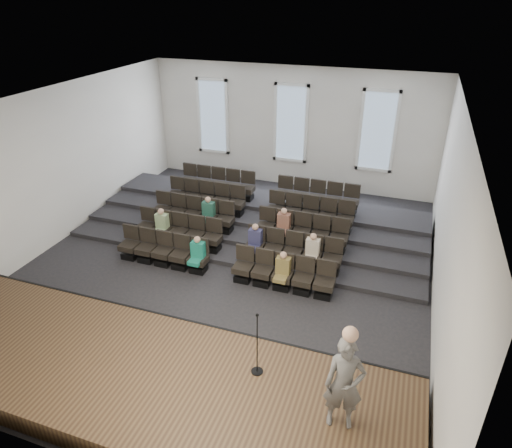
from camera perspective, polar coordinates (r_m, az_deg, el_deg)
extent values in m
plane|color=black|center=(14.29, -3.49, -5.17)|extent=(14.00, 14.00, 0.00)
cube|color=white|center=(12.32, -4.17, 14.82)|extent=(12.00, 14.00, 0.02)
cube|color=white|center=(19.39, 4.40, 11.89)|extent=(12.00, 0.04, 5.00)
cube|color=white|center=(8.13, -23.97, -15.25)|extent=(12.00, 0.04, 5.00)
cube|color=white|center=(16.30, -23.85, 6.52)|extent=(0.04, 14.00, 5.00)
cube|color=white|center=(12.26, 23.12, 0.03)|extent=(0.04, 14.00, 5.00)
cube|color=#4E3921|center=(10.67, -14.57, -17.99)|extent=(11.80, 3.60, 0.50)
cube|color=black|center=(11.74, -9.88, -12.40)|extent=(11.80, 0.06, 0.52)
cube|color=black|center=(16.11, -0.35, -0.73)|extent=(11.80, 4.80, 0.15)
cube|color=black|center=(16.52, 0.27, 0.31)|extent=(11.80, 3.75, 0.30)
cube|color=black|center=(16.93, 0.85, 1.31)|extent=(11.80, 2.70, 0.45)
cube|color=black|center=(17.34, 1.40, 2.25)|extent=(11.80, 1.65, 0.60)
cube|color=black|center=(15.14, -15.40, -3.72)|extent=(0.47, 0.43, 0.20)
cube|color=black|center=(14.99, -15.55, -2.71)|extent=(0.55, 0.50, 0.19)
cube|color=black|center=(14.94, -15.31, -0.97)|extent=(0.55, 0.08, 0.50)
cube|color=black|center=(14.84, -13.47, -4.15)|extent=(0.47, 0.43, 0.20)
cube|color=black|center=(14.68, -13.60, -3.12)|extent=(0.55, 0.50, 0.19)
cube|color=black|center=(14.63, -13.35, -1.35)|extent=(0.55, 0.08, 0.50)
cube|color=black|center=(14.55, -11.46, -4.60)|extent=(0.47, 0.43, 0.20)
cube|color=black|center=(14.39, -11.57, -3.55)|extent=(0.55, 0.50, 0.19)
cube|color=black|center=(14.34, -11.31, -1.75)|extent=(0.55, 0.08, 0.50)
cube|color=black|center=(14.29, -9.36, -5.05)|extent=(0.47, 0.43, 0.20)
cube|color=black|center=(14.12, -9.46, -4.00)|extent=(0.55, 0.50, 0.19)
cube|color=black|center=(14.07, -9.19, -2.15)|extent=(0.55, 0.08, 0.50)
cube|color=black|center=(14.04, -7.19, -5.52)|extent=(0.47, 0.43, 0.20)
cube|color=black|center=(13.87, -7.26, -4.45)|extent=(0.55, 0.50, 0.19)
cube|color=black|center=(13.82, -6.98, -2.57)|extent=(0.55, 0.08, 0.50)
cube|color=black|center=(13.54, -1.62, -6.67)|extent=(0.47, 0.43, 0.20)
cube|color=black|center=(13.36, -1.64, -5.57)|extent=(0.55, 0.50, 0.19)
cube|color=black|center=(13.31, -1.34, -3.63)|extent=(0.55, 0.08, 0.50)
cube|color=black|center=(13.37, 0.80, -7.15)|extent=(0.47, 0.43, 0.20)
cube|color=black|center=(13.20, 0.81, -6.05)|extent=(0.55, 0.50, 0.19)
cube|color=black|center=(13.14, 1.12, -4.08)|extent=(0.55, 0.08, 0.50)
cube|color=black|center=(13.23, 3.29, -7.63)|extent=(0.47, 0.43, 0.20)
cube|color=black|center=(13.05, 3.33, -6.52)|extent=(0.55, 0.50, 0.19)
cube|color=black|center=(13.00, 3.64, -4.53)|extent=(0.55, 0.08, 0.50)
cube|color=black|center=(13.11, 5.83, -8.10)|extent=(0.47, 0.43, 0.20)
cube|color=black|center=(12.93, 5.90, -6.99)|extent=(0.55, 0.50, 0.19)
cube|color=black|center=(12.88, 6.21, -4.98)|extent=(0.55, 0.08, 0.50)
cube|color=black|center=(13.02, 8.42, -8.57)|extent=(0.47, 0.43, 0.20)
cube|color=black|center=(12.84, 8.51, -7.45)|extent=(0.55, 0.50, 0.19)
cube|color=black|center=(12.79, 8.83, -5.43)|extent=(0.55, 0.08, 0.50)
cube|color=black|center=(15.81, -13.41, -1.42)|extent=(0.47, 0.43, 0.20)
cube|color=black|center=(15.67, -13.53, -0.43)|extent=(0.55, 0.50, 0.19)
cube|color=black|center=(15.64, -13.30, 1.24)|extent=(0.55, 0.08, 0.50)
cube|color=black|center=(15.52, -11.53, -1.78)|extent=(0.47, 0.43, 0.20)
cube|color=black|center=(15.37, -11.63, -0.78)|extent=(0.55, 0.50, 0.19)
cube|color=black|center=(15.35, -11.39, 0.92)|extent=(0.55, 0.08, 0.50)
cube|color=black|center=(15.25, -9.57, -2.16)|extent=(0.47, 0.43, 0.20)
cube|color=black|center=(15.10, -9.66, -1.14)|extent=(0.55, 0.50, 0.19)
cube|color=black|center=(15.07, -9.41, 0.59)|extent=(0.55, 0.08, 0.50)
cube|color=black|center=(14.99, -7.55, -2.55)|extent=(0.47, 0.43, 0.20)
cube|color=black|center=(14.84, -7.62, -1.51)|extent=(0.55, 0.50, 0.19)
cube|color=black|center=(14.81, -7.36, 0.24)|extent=(0.55, 0.08, 0.50)
cube|color=black|center=(14.76, -5.46, -2.95)|extent=(0.47, 0.43, 0.20)
cube|color=black|center=(14.61, -5.51, -1.90)|extent=(0.55, 0.50, 0.19)
cube|color=black|center=(14.58, -5.24, -0.11)|extent=(0.55, 0.08, 0.50)
cube|color=black|center=(14.28, -0.13, -3.94)|extent=(0.47, 0.43, 0.20)
cube|color=black|center=(14.12, -0.13, -2.87)|extent=(0.55, 0.50, 0.19)
cube|color=black|center=(14.09, 0.15, -1.02)|extent=(0.55, 0.08, 0.50)
cube|color=black|center=(14.12, 2.17, -4.36)|extent=(0.47, 0.43, 0.20)
cube|color=black|center=(13.96, 2.19, -3.28)|extent=(0.55, 0.50, 0.19)
cube|color=black|center=(13.93, 2.48, -1.41)|extent=(0.55, 0.08, 0.50)
cube|color=black|center=(13.99, 4.52, -4.78)|extent=(0.47, 0.43, 0.20)
cube|color=black|center=(13.83, 4.57, -3.69)|extent=(0.55, 0.50, 0.19)
cube|color=black|center=(13.80, 4.86, -1.81)|extent=(0.55, 0.08, 0.50)
cube|color=black|center=(13.88, 6.92, -5.19)|extent=(0.47, 0.43, 0.20)
cube|color=black|center=(13.71, 6.99, -4.10)|extent=(0.55, 0.50, 0.19)
cube|color=black|center=(13.68, 7.29, -2.21)|extent=(0.55, 0.08, 0.50)
cube|color=black|center=(13.79, 9.36, -5.61)|extent=(0.47, 0.43, 0.20)
cube|color=black|center=(13.63, 9.46, -4.52)|extent=(0.55, 0.50, 0.19)
cube|color=black|center=(13.60, 9.75, -2.61)|extent=(0.55, 0.08, 0.50)
cube|color=black|center=(16.52, -11.59, 0.69)|extent=(0.47, 0.42, 0.20)
cube|color=black|center=(16.39, -11.69, 1.66)|extent=(0.55, 0.50, 0.19)
cube|color=black|center=(16.38, -11.46, 3.26)|extent=(0.55, 0.08, 0.50)
cube|color=black|center=(16.25, -9.76, 0.38)|extent=(0.47, 0.42, 0.20)
cube|color=black|center=(16.11, -9.84, 1.36)|extent=(0.55, 0.50, 0.19)
cube|color=black|center=(16.10, -9.61, 2.99)|extent=(0.55, 0.08, 0.50)
cube|color=black|center=(15.98, -7.86, 0.06)|extent=(0.47, 0.42, 0.20)
cube|color=black|center=(15.85, -7.93, 1.05)|extent=(0.55, 0.50, 0.19)
cube|color=black|center=(15.84, -7.69, 2.70)|extent=(0.55, 0.08, 0.50)
cube|color=black|center=(15.74, -5.91, -0.27)|extent=(0.47, 0.42, 0.20)
cube|color=black|center=(15.60, -5.96, 0.73)|extent=(0.55, 0.50, 0.19)
cube|color=black|center=(15.59, -5.71, 2.41)|extent=(0.55, 0.08, 0.50)
cube|color=black|center=(15.52, -3.90, -0.62)|extent=(0.47, 0.42, 0.20)
cube|color=black|center=(15.38, -3.93, 0.40)|extent=(0.55, 0.50, 0.19)
cube|color=black|center=(15.37, -3.68, 2.10)|extent=(0.55, 0.08, 0.50)
cube|color=black|center=(15.07, 1.20, -1.48)|extent=(0.47, 0.42, 0.20)
cube|color=black|center=(14.92, 1.21, -0.44)|extent=(0.55, 0.50, 0.19)
cube|color=black|center=(14.91, 1.47, 1.31)|extent=(0.55, 0.08, 0.50)
cube|color=black|center=(14.92, 3.39, -1.85)|extent=(0.47, 0.42, 0.20)
cube|color=black|center=(14.77, 3.42, -0.80)|extent=(0.55, 0.50, 0.19)
cube|color=black|center=(14.76, 3.69, 0.97)|extent=(0.55, 0.08, 0.50)
cube|color=black|center=(14.79, 5.62, -2.22)|extent=(0.47, 0.42, 0.20)
cube|color=black|center=(14.64, 5.67, -1.17)|extent=(0.55, 0.50, 0.19)
cube|color=black|center=(14.63, 5.95, 0.62)|extent=(0.55, 0.08, 0.50)
cube|color=black|center=(14.68, 7.89, -2.59)|extent=(0.47, 0.42, 0.20)
cube|color=black|center=(14.53, 7.96, -1.54)|extent=(0.55, 0.50, 0.19)
cube|color=black|center=(14.52, 8.24, 0.26)|extent=(0.55, 0.08, 0.50)
cube|color=black|center=(14.60, 10.19, -2.97)|extent=(0.47, 0.42, 0.20)
cube|color=black|center=(14.45, 10.29, -1.91)|extent=(0.55, 0.50, 0.19)
cube|color=black|center=(14.44, 10.57, -0.11)|extent=(0.55, 0.08, 0.50)
cube|color=black|center=(17.27, -9.92, 2.63)|extent=(0.47, 0.42, 0.20)
cube|color=black|center=(17.14, -10.00, 3.57)|extent=(0.55, 0.50, 0.19)
cube|color=black|center=(17.15, -9.78, 5.09)|extent=(0.55, 0.08, 0.50)
cube|color=black|center=(17.00, -8.14, 2.36)|extent=(0.47, 0.42, 0.20)
cube|color=black|center=(16.88, -8.21, 3.31)|extent=(0.55, 0.50, 0.19)
cube|color=black|center=(16.88, -7.98, 4.86)|extent=(0.55, 0.08, 0.50)
cube|color=black|center=(16.76, -6.31, 2.08)|extent=(0.47, 0.42, 0.20)
cube|color=black|center=(16.63, -6.36, 3.05)|extent=(0.55, 0.50, 0.19)
cube|color=black|center=(16.63, -6.13, 4.61)|extent=(0.55, 0.08, 0.50)
cube|color=black|center=(16.52, -4.42, 1.79)|extent=(0.47, 0.42, 0.20)
cube|color=black|center=(16.39, -4.46, 2.77)|extent=(0.55, 0.50, 0.19)
cube|color=black|center=(16.40, -4.22, 4.36)|extent=(0.55, 0.08, 0.50)
cube|color=black|center=(16.31, -2.48, 1.49)|extent=(0.47, 0.42, 0.20)
cube|color=black|center=(16.18, -2.51, 2.48)|extent=(0.55, 0.50, 0.19)
cube|color=black|center=(16.19, -2.26, 4.09)|extent=(0.55, 0.08, 0.50)
cube|color=black|center=(15.88, 2.39, 0.73)|extent=(0.47, 0.42, 0.20)
cube|color=black|center=(15.74, 2.41, 1.74)|extent=(0.55, 0.50, 0.19)
cube|color=black|center=(15.75, 2.66, 3.39)|extent=(0.55, 0.08, 0.50)
cube|color=black|center=(15.74, 4.47, 0.40)|extent=(0.47, 0.42, 0.20)
cube|color=black|center=(15.60, 4.51, 1.42)|extent=(0.55, 0.50, 0.19)
cube|color=black|center=(15.61, 4.77, 3.09)|extent=(0.55, 0.08, 0.50)
cube|color=black|center=(15.62, 6.60, 0.07)|extent=(0.47, 0.42, 0.20)
cube|color=black|center=(15.48, 6.66, 1.09)|extent=(0.55, 0.50, 0.19)
cube|color=black|center=(15.49, 6.92, 2.77)|extent=(0.55, 0.08, 0.50)
cube|color=black|center=(15.52, 8.75, -0.27)|extent=(0.47, 0.42, 0.20)
cube|color=black|center=(15.38, 8.83, 0.75)|extent=(0.55, 0.50, 0.19)
cube|color=black|center=(15.39, 9.09, 2.45)|extent=(0.55, 0.08, 0.50)
cube|color=black|center=(15.44, 10.92, -0.61)|extent=(0.47, 0.42, 0.20)
cube|color=black|center=(15.30, 11.03, 0.41)|extent=(0.55, 0.50, 0.19)
cube|color=black|center=(15.31, 11.29, 2.12)|extent=(0.55, 0.08, 0.50)
cube|color=black|center=(18.05, -8.39, 4.40)|extent=(0.47, 0.42, 0.20)
cube|color=black|center=(17.93, -8.45, 5.31)|extent=(0.55, 0.50, 0.19)
cube|color=black|center=(17.95, -8.24, 6.76)|extent=(0.55, 0.08, 0.50)
cube|color=black|center=(17.79, -6.66, 4.16)|extent=(0.47, 0.42, 0.20)
cube|color=black|center=(17.67, -6.71, 5.09)|extent=(0.55, 0.50, 0.19)
cube|color=black|center=(17.70, -6.50, 6.56)|extent=(0.55, 0.08, 0.50)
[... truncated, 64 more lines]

